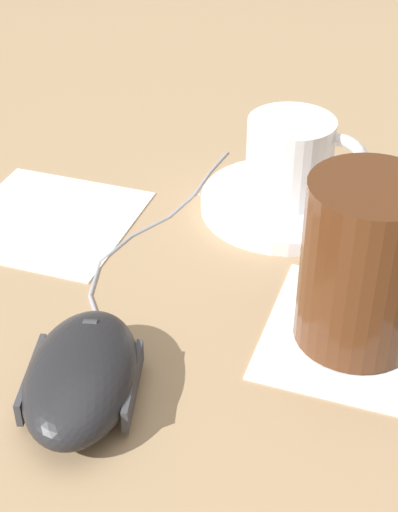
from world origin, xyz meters
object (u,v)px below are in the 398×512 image
Objects in this scene: coffee_cup at (293,158)px; drinking_glass at (363,264)px; saucer at (283,203)px; computer_mouse at (82,376)px.

coffee_cup is 0.82× the size of drinking_glass.
drinking_glass reaches higher than coffee_cup.
coffee_cup is (-0.01, -0.00, 0.04)m from saucer.
drinking_glass is at bearing -171.18° from computer_mouse.
saucer is at bearing -87.71° from drinking_glass.
saucer is 0.18m from drinking_glass.
drinking_glass reaches higher than computer_mouse.
computer_mouse is at bearing 47.21° from coffee_cup.
drinking_glass is (-0.00, 0.17, 0.01)m from coffee_cup.
coffee_cup is 0.27m from computer_mouse.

